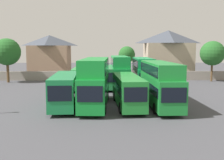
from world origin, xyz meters
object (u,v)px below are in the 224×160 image
(bus_6, at_px, (105,76))
(tree_right_of_lot, at_px, (212,53))
(bus_2, at_px, (95,80))
(house_terrace_centre, at_px, (168,53))
(bus_7, at_px, (120,70))
(bus_8, at_px, (143,71))
(bus_4, at_px, (160,82))
(bus_1, at_px, (65,89))
(bus_5, at_px, (83,76))
(tree_left_of_lot, at_px, (7,52))
(tree_behind_wall, at_px, (127,55))
(bus_3, at_px, (128,89))
(house_terrace_left, at_px, (50,55))

(bus_6, height_order, tree_right_of_lot, tree_right_of_lot)
(bus_2, distance_m, house_terrace_centre, 34.52)
(bus_7, bearing_deg, bus_8, 87.15)
(bus_4, bearing_deg, bus_1, -90.87)
(bus_5, distance_m, tree_left_of_lot, 16.73)
(bus_5, bearing_deg, house_terrace_centre, 134.32)
(house_terrace_centre, distance_m, tree_left_of_lot, 33.54)
(tree_left_of_lot, bearing_deg, bus_4, -40.77)
(bus_8, relative_size, tree_right_of_lot, 1.35)
(bus_5, height_order, tree_behind_wall, tree_behind_wall)
(tree_behind_wall, bearing_deg, bus_7, -98.87)
(bus_3, bearing_deg, bus_7, 177.28)
(house_terrace_centre, bearing_deg, bus_1, -119.91)
(tree_left_of_lot, bearing_deg, bus_2, -50.56)
(tree_right_of_lot, bearing_deg, bus_3, -128.69)
(tree_behind_wall, bearing_deg, bus_4, -86.06)
(bus_7, height_order, house_terrace_left, house_terrace_left)
(tree_right_of_lot, bearing_deg, house_terrace_left, 162.91)
(bus_4, distance_m, house_terrace_centre, 32.17)
(tree_right_of_lot, bearing_deg, bus_4, -122.82)
(bus_2, xyz_separation_m, tree_behind_wall, (5.23, 26.43, 2.02))
(bus_1, xyz_separation_m, tree_right_of_lot, (24.46, 22.07, 3.35))
(bus_5, distance_m, bus_8, 9.68)
(bus_2, relative_size, house_terrace_centre, 1.08)
(bus_2, bearing_deg, tree_right_of_lot, 137.82)
(bus_1, bearing_deg, tree_right_of_lot, 128.21)
(bus_2, bearing_deg, tree_left_of_lot, -138.71)
(tree_left_of_lot, relative_size, tree_right_of_lot, 1.06)
(bus_2, bearing_deg, house_terrace_centre, 156.53)
(bus_4, relative_size, bus_8, 1.09)
(house_terrace_left, bearing_deg, bus_4, -59.57)
(bus_2, bearing_deg, bus_7, 168.57)
(house_terrace_left, distance_m, tree_behind_wall, 17.93)
(house_terrace_left, distance_m, tree_right_of_lot, 34.51)
(bus_3, distance_m, bus_5, 15.02)
(bus_5, xyz_separation_m, bus_6, (3.64, 0.68, 0.04))
(bus_5, xyz_separation_m, house_terrace_left, (-9.11, 18.52, 2.82))
(bus_1, distance_m, bus_8, 17.30)
(bus_3, bearing_deg, bus_1, -93.68)
(tree_left_of_lot, height_order, tree_behind_wall, tree_left_of_lot)
(bus_3, xyz_separation_m, bus_5, (-6.22, 13.67, -0.02))
(tree_right_of_lot, bearing_deg, house_terrace_centre, 125.09)
(bus_1, distance_m, bus_6, 14.98)
(bus_6, distance_m, tree_behind_wall, 13.28)
(bus_4, height_order, bus_7, bus_7)
(bus_6, bearing_deg, tree_left_of_lot, -110.09)
(bus_3, xyz_separation_m, tree_right_of_lot, (17.66, 22.05, 3.44))
(bus_4, height_order, house_terrace_centre, house_terrace_centre)
(bus_2, bearing_deg, house_terrace_left, -157.98)
(bus_4, bearing_deg, tree_right_of_lot, 145.53)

